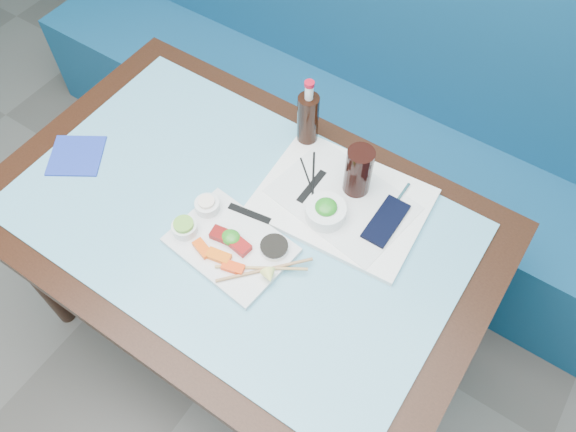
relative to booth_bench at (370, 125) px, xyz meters
The scene contains 34 objects.
booth_bench is the anchor object (origin of this frame).
dining_table 0.89m from the booth_bench, 90.00° to the right, with size 1.40×0.90×0.75m.
glass_top 0.92m from the booth_bench, 90.00° to the right, with size 1.22×0.76×0.01m, color #5FA4BF.
sashimi_plate 1.00m from the booth_bench, 87.30° to the right, with size 0.31×0.22×0.02m, color silver.
salmon_left 1.06m from the booth_bench, 90.38° to the right, with size 0.06×0.03×0.01m, color #FF500A.
salmon_mid 1.06m from the booth_bench, 87.44° to the right, with size 0.06×0.03×0.02m, color #FC600A.
salmon_right 1.06m from the booth_bench, 84.54° to the right, with size 0.06×0.03×0.01m, color #FF3B0A.
tuna_left 1.01m from the booth_bench, 89.16° to the right, with size 0.06×0.04×0.02m, color #700A09.
tuna_right 1.01m from the booth_bench, 85.74° to the right, with size 0.06×0.04×0.02m, color maroon.
seaweed_garnish 1.00m from the booth_bench, 87.59° to the right, with size 0.05×0.05×0.03m, color #2A891F.
ramekin_wasabi 1.05m from the booth_bench, 94.85° to the right, with size 0.07×0.07×0.03m, color white.
wasabi_fill 1.06m from the booth_bench, 94.85° to the right, with size 0.05×0.05×0.01m, color #69AD38.
ramekin_ginger 0.97m from the booth_bench, 95.03° to the right, with size 0.07×0.07×0.03m, color silver.
ginger_fill 0.97m from the booth_bench, 95.03° to the right, with size 0.04×0.04×0.01m, color #FFE6D1.
soy_dish 0.98m from the booth_bench, 80.36° to the right, with size 0.08×0.08×0.02m, color white.
soy_fill 0.98m from the booth_bench, 80.36° to the right, with size 0.07×0.07×0.01m, color black.
lemon_wedge 1.06m from the booth_bench, 78.82° to the right, with size 0.04×0.04×0.03m, color #FFFC78.
chopstick_sleeve 0.91m from the booth_bench, 88.00° to the right, with size 0.12×0.02×0.00m, color black.
wooden_chopstick_a 1.03m from the booth_bench, 80.71° to the right, with size 0.01×0.01×0.24m, color tan.
wooden_chopstick_b 1.04m from the booth_bench, 80.12° to the right, with size 0.01×0.01×0.25m, color #A6774E.
serving_tray 0.78m from the booth_bench, 71.34° to the right, with size 0.45×0.34×0.02m, color white.
paper_placemat 0.78m from the booth_bench, 71.34° to the right, with size 0.37×0.26×0.00m, color silver.
seaweed_bowl 0.85m from the booth_bench, 73.92° to the right, with size 0.11×0.11×0.04m, color white.
seaweed_salad 0.87m from the booth_bench, 73.92° to the right, with size 0.06×0.06×0.03m, color #23861F.
cola_glass 0.79m from the booth_bench, 68.86° to the right, with size 0.07×0.07×0.15m, color black.
navy_pouch 0.83m from the booth_bench, 61.22° to the right, with size 0.07×0.16×0.01m, color black.
fork 0.75m from the booth_bench, 57.13° to the right, with size 0.01×0.01×0.08m, color silver.
black_chopstick_a 0.77m from the booth_bench, 79.80° to the right, with size 0.01×0.01×0.21m, color black.
black_chopstick_b 0.77m from the booth_bench, 79.12° to the right, with size 0.01×0.01×0.25m, color black.
tray_sleeve 0.77m from the booth_bench, 79.46° to the right, with size 0.02×0.13×0.00m, color black.
cola_bottle_body 0.69m from the booth_bench, 88.79° to the right, with size 0.06×0.06×0.18m, color black.
cola_bottle_neck 0.77m from the booth_bench, 88.79° to the right, with size 0.02×0.02×0.05m, color white.
cola_bottle_cap 0.79m from the booth_bench, 88.79° to the right, with size 0.03×0.03×0.01m, color #B50B22.
blue_napkin 1.14m from the booth_bench, 119.40° to the right, with size 0.15×0.15×0.01m, color #1C309A.
Camera 1 is at (0.59, 0.82, 2.04)m, focal length 35.00 mm.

